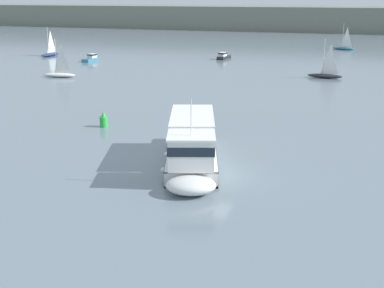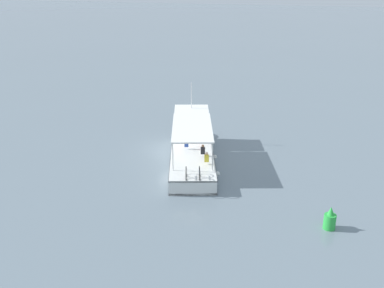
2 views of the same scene
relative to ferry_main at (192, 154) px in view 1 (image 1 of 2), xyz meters
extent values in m
plane|color=slate|center=(1.55, -0.49, -1.02)|extent=(400.00, 400.00, 0.00)
cube|color=slate|center=(1.55, 144.32, 2.72)|extent=(400.00, 28.00, 7.47)
cube|color=white|center=(-0.52, 1.53, -0.47)|extent=(6.51, 11.26, 1.10)
ellipsoid|color=white|center=(1.48, -4.34, -0.47)|extent=(3.50, 3.03, 1.01)
cube|color=black|center=(-0.52, 1.53, -0.92)|extent=(6.55, 11.27, 0.16)
cube|color=#2D2D33|center=(-0.52, 1.53, 0.00)|extent=(6.57, 11.27, 0.10)
cube|color=white|center=(0.90, -2.63, 1.03)|extent=(3.41, 3.34, 1.90)
cube|color=#19232D|center=(0.90, -2.63, 1.37)|extent=(3.49, 3.40, 0.56)
cube|color=white|center=(0.90, -2.63, 2.04)|extent=(3.62, 3.54, 0.12)
cube|color=white|center=(-0.66, 1.96, 2.13)|extent=(4.95, 7.29, 0.10)
cylinder|color=silver|center=(1.67, -0.68, 1.08)|extent=(0.08, 0.08, 2.00)
cylinder|color=silver|center=(-0.90, -1.56, 1.08)|extent=(0.08, 0.08, 2.00)
cylinder|color=silver|center=(-0.42, 5.47, 1.08)|extent=(0.08, 0.08, 2.00)
cylinder|color=silver|center=(-3.00, 4.59, 1.08)|extent=(0.08, 0.08, 2.00)
cylinder|color=silver|center=(1.00, -2.92, 3.20)|extent=(0.06, 0.06, 2.20)
sphere|color=white|center=(-1.11, -2.26, -0.52)|extent=(0.36, 0.36, 0.36)
sphere|color=white|center=(-2.17, 0.86, -0.52)|extent=(0.36, 0.36, 0.36)
sphere|color=white|center=(-3.17, 3.80, -0.52)|extent=(0.36, 0.36, 0.36)
torus|color=black|center=(-1.56, 5.98, 0.41)|extent=(0.27, 0.64, 0.66)
torus|color=black|center=(-1.78, 6.65, 0.41)|extent=(0.27, 0.64, 0.66)
cylinder|color=#232328|center=(-1.67, 6.31, 0.53)|extent=(0.28, 0.68, 0.06)
torus|color=black|center=(-2.41, 5.69, 0.41)|extent=(0.27, 0.64, 0.66)
torus|color=black|center=(-2.63, 6.36, 0.41)|extent=(0.27, 0.64, 0.66)
cylinder|color=#1E478C|center=(-2.52, 6.02, 0.53)|extent=(0.28, 0.68, 0.06)
cube|color=yellow|center=(-2.33, 3.73, 0.54)|extent=(0.37, 0.31, 0.52)
sphere|color=tan|center=(-2.33, 3.73, 0.91)|extent=(0.20, 0.20, 0.20)
cube|color=black|center=(-1.64, 2.40, 0.54)|extent=(0.37, 0.31, 0.52)
sphere|color=#9E7051|center=(-1.64, 2.40, 0.91)|extent=(0.20, 0.20, 0.20)
cube|color=#2D4CA5|center=(-0.01, 1.40, 0.54)|extent=(0.37, 0.31, 0.52)
sphere|color=tan|center=(-0.01, 1.40, 0.91)|extent=(0.20, 0.20, 0.20)
cube|color=red|center=(-0.62, -0.37, 0.54)|extent=(0.37, 0.31, 0.52)
sphere|color=tan|center=(-0.62, -0.37, 0.91)|extent=(0.20, 0.20, 0.20)
cube|color=teal|center=(-35.56, 47.79, -0.74)|extent=(1.34, 3.61, 0.56)
cube|color=white|center=(-35.56, 48.42, -0.11)|extent=(1.06, 1.63, 0.70)
cube|color=#19232D|center=(-35.56, 48.42, 0.07)|extent=(1.08, 1.63, 0.28)
ellipsoid|color=white|center=(-30.73, 30.98, -0.72)|extent=(4.94, 2.02, 0.60)
cylinder|color=silver|center=(-31.03, 30.94, 1.98)|extent=(0.08, 0.08, 4.80)
pyramid|color=white|center=(-30.19, 31.08, 1.67)|extent=(1.69, 0.28, 4.08)
ellipsoid|color=navy|center=(-46.79, 52.22, -0.72)|extent=(1.79, 4.90, 0.60)
cylinder|color=silver|center=(-46.81, 51.92, 1.98)|extent=(0.08, 0.08, 4.80)
pyramid|color=white|center=(-46.77, 52.77, 1.67)|extent=(0.20, 1.70, 4.08)
cube|color=#232328|center=(-14.71, 58.82, -0.74)|extent=(1.72, 3.73, 0.56)
cube|color=white|center=(-14.79, 58.20, -0.11)|extent=(1.23, 1.73, 0.70)
cube|color=#19232D|center=(-14.79, 58.20, 0.07)|extent=(1.25, 1.74, 0.28)
ellipsoid|color=teal|center=(4.49, 82.88, -0.72)|extent=(4.99, 3.01, 0.60)
cylinder|color=silver|center=(4.21, 82.99, 1.98)|extent=(0.08, 0.08, 4.80)
pyramid|color=white|center=(5.01, 82.72, 1.67)|extent=(1.61, 0.66, 4.08)
ellipsoid|color=#232328|center=(4.55, 42.46, -0.72)|extent=(4.89, 1.73, 0.60)
cylinder|color=silver|center=(4.25, 42.48, 1.98)|extent=(0.08, 0.08, 4.80)
pyramid|color=white|center=(5.10, 42.45, 1.67)|extent=(1.70, 0.18, 4.08)
cylinder|color=green|center=(-10.99, 7.99, -0.57)|extent=(0.70, 0.70, 0.90)
cone|color=green|center=(-10.99, 7.99, 0.13)|extent=(0.42, 0.42, 0.50)
camera|label=1|loc=(10.77, -30.41, 10.10)|focal=47.93mm
camera|label=2|loc=(-10.34, 31.40, 12.69)|focal=41.13mm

